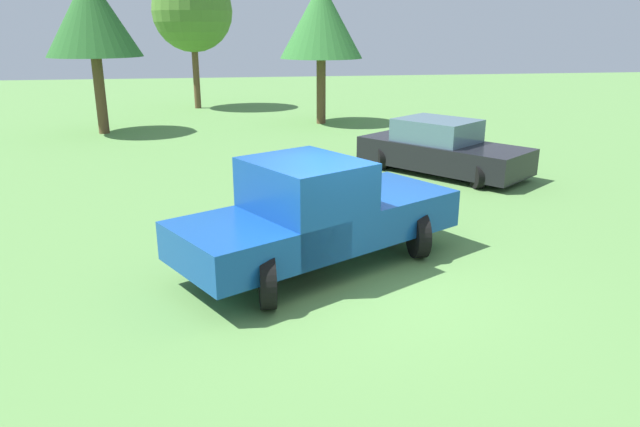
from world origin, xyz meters
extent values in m
plane|color=#5B8C47|center=(0.00, 0.00, 0.00)|extent=(80.00, 80.00, 0.00)
cylinder|color=black|center=(-2.13, 0.64, 0.41)|extent=(0.81, 0.22, 0.81)
cylinder|color=black|center=(-0.81, 1.38, 0.41)|extent=(0.81, 0.22, 0.81)
cylinder|color=black|center=(-0.61, -2.06, 0.41)|extent=(0.81, 0.22, 0.81)
cylinder|color=black|center=(0.71, -1.32, 0.41)|extent=(0.81, 0.22, 0.81)
cube|color=#144799|center=(-1.42, 0.93, 0.75)|extent=(2.53, 2.58, 0.64)
cube|color=#144799|center=(-0.57, -0.59, 1.13)|extent=(2.34, 2.24, 1.40)
cube|color=slate|center=(-0.57, -0.59, 1.57)|extent=(2.10, 1.96, 0.48)
cube|color=#144799|center=(-0.09, -1.44, 0.73)|extent=(2.72, 2.91, 0.60)
cube|color=silver|center=(-1.86, 1.72, 0.49)|extent=(1.58, 0.95, 0.16)
cylinder|color=black|center=(-5.86, 5.52, 0.30)|extent=(0.60, 0.20, 0.60)
cylinder|color=black|center=(-4.90, 4.27, 0.30)|extent=(0.60, 0.20, 0.60)
cylinder|color=black|center=(-8.24, 3.70, 0.30)|extent=(0.60, 0.20, 0.60)
cylinder|color=black|center=(-7.29, 2.45, 0.30)|extent=(0.60, 0.20, 0.60)
cube|color=black|center=(-6.57, 3.99, 0.51)|extent=(4.72, 4.21, 0.68)
cube|color=slate|center=(-6.75, 3.85, 1.15)|extent=(2.56, 2.49, 0.60)
cylinder|color=brown|center=(-15.69, 2.15, 1.31)|extent=(0.37, 0.37, 2.62)
cone|color=#337533|center=(-15.69, 2.15, 4.08)|extent=(3.30, 3.30, 2.91)
cylinder|color=brown|center=(-21.44, -3.06, 1.70)|extent=(0.31, 0.31, 3.41)
sphere|color=#4C7A2D|center=(-21.44, -3.06, 4.53)|extent=(3.75, 3.75, 3.75)
cylinder|color=brown|center=(-14.66, -6.29, 1.39)|extent=(0.38, 0.38, 2.79)
cone|color=#286028|center=(-14.66, -6.29, 4.23)|extent=(3.36, 3.36, 2.89)
camera|label=1|loc=(8.24, -1.80, 3.79)|focal=32.82mm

